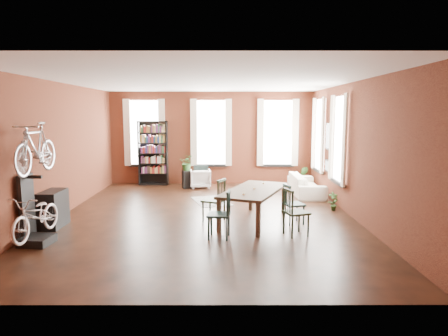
{
  "coord_description": "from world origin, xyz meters",
  "views": [
    {
      "loc": [
        0.43,
        -9.38,
        2.47
      ],
      "look_at": [
        0.44,
        0.6,
        1.09
      ],
      "focal_mm": 32.0,
      "sensor_mm": 36.0,
      "label": 1
    }
  ],
  "objects_px": {
    "bookshelf": "(153,153)",
    "cream_sofa": "(306,181)",
    "dining_table": "(254,206)",
    "white_armchair": "(200,178)",
    "plant_stand": "(187,179)",
    "bike_trainer": "(37,240)",
    "console_table": "(53,209)",
    "dining_chair_c": "(296,212)",
    "dining_chair_a": "(219,214)",
    "bicycle_floor": "(35,196)",
    "dining_chair_b": "(214,200)",
    "dining_chair_d": "(294,204)"
  },
  "relations": [
    {
      "from": "dining_table",
      "to": "dining_chair_a",
      "type": "relative_size",
      "value": 2.33
    },
    {
      "from": "dining_chair_a",
      "to": "bicycle_floor",
      "type": "distance_m",
      "value": 3.47
    },
    {
      "from": "dining_chair_c",
      "to": "bookshelf",
      "type": "relative_size",
      "value": 0.44
    },
    {
      "from": "dining_chair_c",
      "to": "white_armchair",
      "type": "bearing_deg",
      "value": 3.58
    },
    {
      "from": "dining_chair_a",
      "to": "dining_chair_d",
      "type": "distance_m",
      "value": 1.98
    },
    {
      "from": "bookshelf",
      "to": "white_armchair",
      "type": "height_order",
      "value": "bookshelf"
    },
    {
      "from": "dining_table",
      "to": "bicycle_floor",
      "type": "distance_m",
      "value": 4.52
    },
    {
      "from": "dining_chair_b",
      "to": "bookshelf",
      "type": "distance_m",
      "value": 5.27
    },
    {
      "from": "bookshelf",
      "to": "dining_chair_c",
      "type": "bearing_deg",
      "value": -56.16
    },
    {
      "from": "bookshelf",
      "to": "bike_trainer",
      "type": "distance_m",
      "value": 6.56
    },
    {
      "from": "bookshelf",
      "to": "bicycle_floor",
      "type": "xyz_separation_m",
      "value": [
        -1.08,
        -6.38,
        -0.17
      ]
    },
    {
      "from": "dining_table",
      "to": "console_table",
      "type": "distance_m",
      "value": 4.42
    },
    {
      "from": "dining_table",
      "to": "bike_trainer",
      "type": "height_order",
      "value": "dining_table"
    },
    {
      "from": "dining_chair_a",
      "to": "dining_chair_b",
      "type": "height_order",
      "value": "dining_chair_b"
    },
    {
      "from": "dining_table",
      "to": "dining_chair_d",
      "type": "bearing_deg",
      "value": 15.27
    },
    {
      "from": "dining_chair_b",
      "to": "console_table",
      "type": "relative_size",
      "value": 1.23
    },
    {
      "from": "bike_trainer",
      "to": "dining_chair_d",
      "type": "bearing_deg",
      "value": 15.99
    },
    {
      "from": "dining_chair_a",
      "to": "dining_chair_c",
      "type": "xyz_separation_m",
      "value": [
        1.56,
        0.17,
        0.0
      ]
    },
    {
      "from": "bicycle_floor",
      "to": "bike_trainer",
      "type": "bearing_deg",
      "value": -161.61
    },
    {
      "from": "dining_table",
      "to": "plant_stand",
      "type": "height_order",
      "value": "dining_table"
    },
    {
      "from": "white_armchair",
      "to": "cream_sofa",
      "type": "relative_size",
      "value": 0.32
    },
    {
      "from": "dining_chair_d",
      "to": "bicycle_floor",
      "type": "distance_m",
      "value": 5.32
    },
    {
      "from": "dining_chair_b",
      "to": "dining_chair_d",
      "type": "bearing_deg",
      "value": 108.18
    },
    {
      "from": "console_table",
      "to": "dining_chair_c",
      "type": "bearing_deg",
      "value": -6.72
    },
    {
      "from": "dining_table",
      "to": "white_armchair",
      "type": "bearing_deg",
      "value": 131.58
    },
    {
      "from": "dining_chair_d",
      "to": "bike_trainer",
      "type": "bearing_deg",
      "value": 90.56
    },
    {
      "from": "dining_chair_d",
      "to": "bike_trainer",
      "type": "xyz_separation_m",
      "value": [
        -5.11,
        -1.46,
        -0.37
      ]
    },
    {
      "from": "dining_table",
      "to": "plant_stand",
      "type": "relative_size",
      "value": 3.82
    },
    {
      "from": "cream_sofa",
      "to": "bicycle_floor",
      "type": "distance_m",
      "value": 7.66
    },
    {
      "from": "dining_table",
      "to": "cream_sofa",
      "type": "xyz_separation_m",
      "value": [
        1.83,
        3.11,
        0.03
      ]
    },
    {
      "from": "console_table",
      "to": "plant_stand",
      "type": "xyz_separation_m",
      "value": [
        2.5,
        4.53,
        -0.11
      ]
    },
    {
      "from": "dining_chair_b",
      "to": "plant_stand",
      "type": "xyz_separation_m",
      "value": [
        -0.98,
        4.08,
        -0.2
      ]
    },
    {
      "from": "white_armchair",
      "to": "dining_chair_c",
      "type": "bearing_deg",
      "value": 107.0
    },
    {
      "from": "bookshelf",
      "to": "dining_table",
      "type": "bearing_deg",
      "value": -57.03
    },
    {
      "from": "dining_chair_c",
      "to": "white_armchair",
      "type": "xyz_separation_m",
      "value": [
        -2.24,
        5.24,
        -0.14
      ]
    },
    {
      "from": "dining_chair_b",
      "to": "cream_sofa",
      "type": "height_order",
      "value": "dining_chair_b"
    },
    {
      "from": "dining_chair_b",
      "to": "dining_chair_d",
      "type": "distance_m",
      "value": 1.81
    },
    {
      "from": "bookshelf",
      "to": "cream_sofa",
      "type": "xyz_separation_m",
      "value": [
        4.95,
        -1.7,
        -0.69
      ]
    },
    {
      "from": "cream_sofa",
      "to": "plant_stand",
      "type": "bearing_deg",
      "value": 74.52
    },
    {
      "from": "dining_table",
      "to": "white_armchair",
      "type": "xyz_separation_m",
      "value": [
        -1.47,
        4.24,
        -0.04
      ]
    },
    {
      "from": "dining_chair_d",
      "to": "console_table",
      "type": "height_order",
      "value": "dining_chair_d"
    },
    {
      "from": "white_armchair",
      "to": "bicycle_floor",
      "type": "height_order",
      "value": "bicycle_floor"
    },
    {
      "from": "bike_trainer",
      "to": "plant_stand",
      "type": "bearing_deg",
      "value": 67.89
    },
    {
      "from": "bookshelf",
      "to": "plant_stand",
      "type": "distance_m",
      "value": 1.61
    },
    {
      "from": "bookshelf",
      "to": "bike_trainer",
      "type": "height_order",
      "value": "bookshelf"
    },
    {
      "from": "dining_chair_d",
      "to": "cream_sofa",
      "type": "relative_size",
      "value": 0.43
    },
    {
      "from": "dining_chair_a",
      "to": "bike_trainer",
      "type": "height_order",
      "value": "dining_chair_a"
    },
    {
      "from": "dining_chair_c",
      "to": "bookshelf",
      "type": "distance_m",
      "value": 7.02
    },
    {
      "from": "dining_chair_a",
      "to": "bookshelf",
      "type": "relative_size",
      "value": 0.44
    },
    {
      "from": "bike_trainer",
      "to": "console_table",
      "type": "relative_size",
      "value": 0.66
    }
  ]
}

